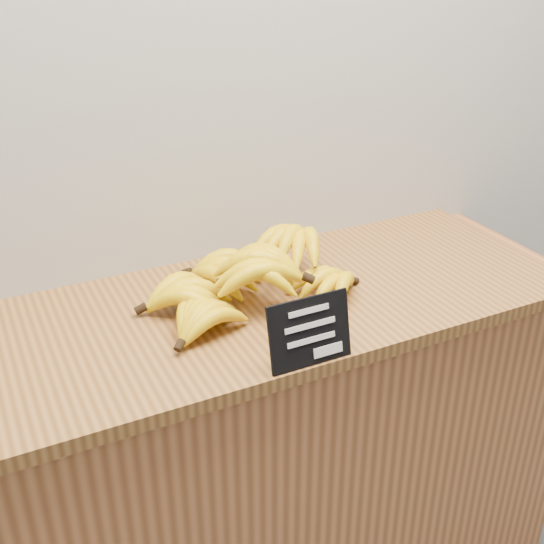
# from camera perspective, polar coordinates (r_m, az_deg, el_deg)

# --- Properties ---
(counter) EXTENTS (1.52, 0.50, 0.90)m
(counter) POSITION_cam_1_polar(r_m,az_deg,el_deg) (1.76, -0.75, -16.09)
(counter) COLOR #AB6837
(counter) RESTS_ON ground
(counter_top) EXTENTS (1.36, 0.54, 0.03)m
(counter_top) POSITION_cam_1_polar(r_m,az_deg,el_deg) (1.48, -0.86, -2.83)
(counter_top) COLOR olive
(counter_top) RESTS_ON counter
(chalkboard_sign) EXTENTS (0.16, 0.03, 0.13)m
(chalkboard_sign) POSITION_cam_1_polar(r_m,az_deg,el_deg) (1.24, 3.19, -5.01)
(chalkboard_sign) COLOR black
(chalkboard_sign) RESTS_ON counter_top
(banana_pile) EXTENTS (0.48, 0.37, 0.13)m
(banana_pile) POSITION_cam_1_polar(r_m,az_deg,el_deg) (1.44, -1.90, -0.46)
(banana_pile) COLOR yellow
(banana_pile) RESTS_ON counter_top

